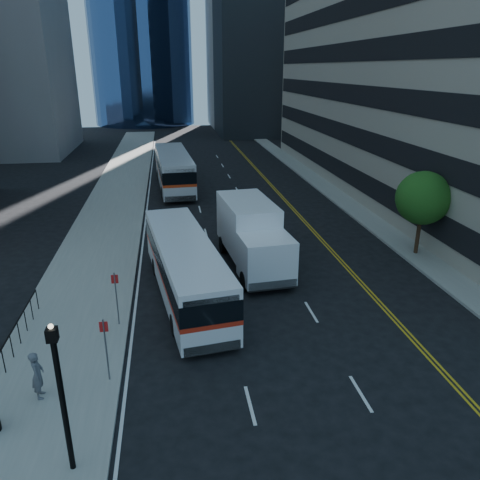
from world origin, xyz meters
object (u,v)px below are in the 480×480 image
Objects in this scene: lamp_post at (61,393)px; box_truck at (252,235)px; pedestrian at (38,375)px; bus_front at (185,267)px; street_tree at (423,198)px; bus_rear at (174,169)px.

box_truck is at bearing 60.97° from lamp_post.
pedestrian is (-9.33, -10.45, -0.91)m from box_truck.
bus_front is 5.17m from box_truck.
pedestrian is (-5.35, -7.16, -0.60)m from bus_front.
bus_front is at bearing -145.62° from box_truck.
street_tree is at bearing 37.87° from lamp_post.
bus_rear reaches higher than bus_front.
bus_rear is 1.66× the size of box_truck.
street_tree reaches higher than pedestrian.
lamp_post reaches higher than bus_front.
bus_rear is at bearing 125.96° from street_tree.
bus_rear is 30.91m from pedestrian.
bus_front is 0.90× the size of bus_rear.
box_truck reaches higher than bus_front.
bus_front is (-14.30, -3.46, -2.01)m from street_tree.
pedestrian is (-5.26, -30.45, -0.80)m from bus_rear.
box_truck is at bearing -48.32° from pedestrian.
box_truck is at bearing -179.05° from street_tree.
pedestrian is at bearing -151.62° from street_tree.
street_tree is 14.85m from bus_front.
street_tree is 2.89× the size of pedestrian.
box_truck is (7.67, 13.83, -0.78)m from lamp_post.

